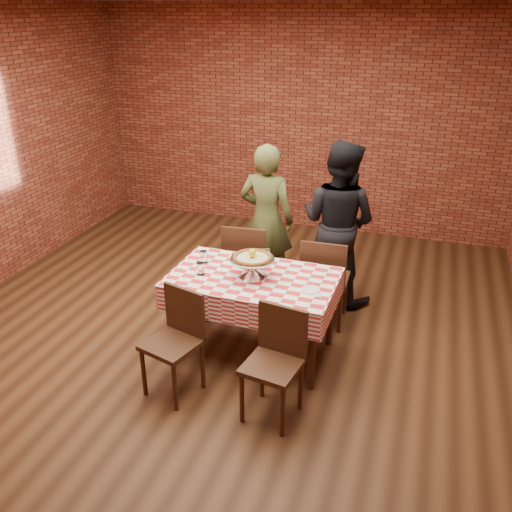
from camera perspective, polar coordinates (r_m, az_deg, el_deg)
name	(u,v)px	position (r m, az deg, el deg)	size (l,w,h in m)	color
ground	(221,335)	(5.28, -3.65, -8.16)	(6.00, 6.00, 0.00)	black
back_wall	(302,122)	(7.43, 4.79, 13.75)	(5.50, 5.50, 0.00)	maroon
table	(253,315)	(4.84, -0.31, -6.19)	(1.39, 0.84, 0.75)	#3D2312
tablecloth	(253,289)	(4.71, -0.31, -3.45)	(1.43, 0.87, 0.24)	red
pizza_stand	(252,268)	(4.61, -0.39, -1.23)	(0.38, 0.38, 0.17)	silver
pizza	(252,258)	(4.57, -0.39, -0.21)	(0.33, 0.33, 0.03)	beige
lemon	(252,253)	(4.55, -0.39, 0.29)	(0.06, 0.06, 0.08)	yellow
water_glass_left	(200,269)	(4.69, -5.82, -1.32)	(0.07, 0.07, 0.11)	white
water_glass_right	(204,257)	(4.91, -5.47, -0.07)	(0.07, 0.07, 0.11)	white
side_plate	(311,290)	(4.45, 5.70, -3.52)	(0.15, 0.15, 0.01)	white
sweetener_packet_a	(318,296)	(4.37, 6.43, -4.16)	(0.05, 0.04, 0.01)	white
sweetener_packet_b	(317,294)	(4.40, 6.38, -3.95)	(0.05, 0.04, 0.01)	white
condiment_caddy	(265,257)	(4.86, 0.90, -0.07)	(0.09, 0.07, 0.13)	silver
chair_near_left	(172,346)	(4.38, -8.77, -9.24)	(0.39, 0.39, 0.87)	#3D2312
chair_near_right	(272,368)	(4.10, 1.68, -11.58)	(0.39, 0.39, 0.87)	#3D2312
chair_far_left	(249,263)	(5.57, -0.76, -0.74)	(0.44, 0.44, 0.92)	#3D2312
chair_far_right	(325,279)	(5.32, 7.21, -2.38)	(0.43, 0.43, 0.91)	#3D2312
diner_olive	(266,219)	(5.76, 1.09, 3.84)	(0.59, 0.38, 1.61)	#4B5229
diner_black	(338,223)	(5.63, 8.54, 3.46)	(0.82, 0.64, 1.69)	black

